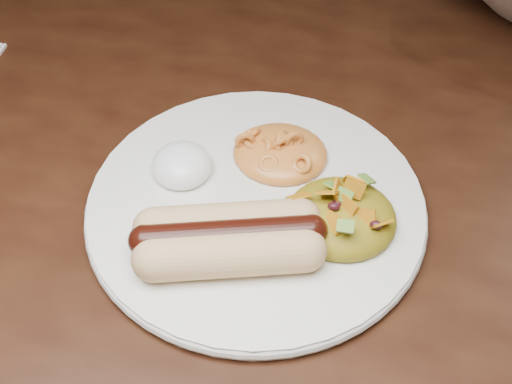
# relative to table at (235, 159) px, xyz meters

# --- Properties ---
(table) EXTENTS (1.60, 0.90, 0.75)m
(table) POSITION_rel_table_xyz_m (0.00, 0.00, 0.00)
(table) COLOR black
(table) RESTS_ON floor
(plate) EXTENTS (0.34, 0.34, 0.01)m
(plate) POSITION_rel_table_xyz_m (0.05, -0.14, 0.10)
(plate) COLOR white
(plate) RESTS_ON table
(hotdog) EXTENTS (0.12, 0.09, 0.03)m
(hotdog) POSITION_rel_table_xyz_m (0.04, -0.19, 0.12)
(hotdog) COLOR #D7C584
(hotdog) RESTS_ON plate
(mac_and_cheese) EXTENTS (0.08, 0.07, 0.03)m
(mac_and_cheese) POSITION_rel_table_xyz_m (0.06, -0.09, 0.12)
(mac_and_cheese) COLOR orange
(mac_and_cheese) RESTS_ON plate
(sour_cream) EXTENTS (0.05, 0.05, 0.03)m
(sour_cream) POSITION_rel_table_xyz_m (-0.01, -0.13, 0.12)
(sour_cream) COLOR white
(sour_cream) RESTS_ON plate
(taco_salad) EXTENTS (0.08, 0.08, 0.04)m
(taco_salad) POSITION_rel_table_xyz_m (0.12, -0.15, 0.12)
(taco_salad) COLOR #B54C11
(taco_salad) RESTS_ON plate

